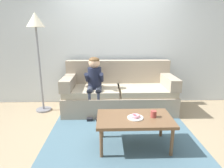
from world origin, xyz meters
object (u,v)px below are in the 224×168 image
(mug, at_px, (153,114))
(floor_lamp, at_px, (36,31))
(person_child, at_px, (94,80))
(toy_controller, at_px, (161,126))
(couch, at_px, (119,93))
(coffee_table, at_px, (134,120))
(donut, at_px, (135,116))

(mug, height_order, floor_lamp, floor_lamp)
(person_child, relative_size, floor_lamp, 0.58)
(floor_lamp, bearing_deg, toy_controller, -20.57)
(couch, height_order, person_child, person_child)
(couch, bearing_deg, coffee_table, -84.77)
(mug, xyz_separation_m, toy_controller, (0.28, 0.52, -0.46))
(person_child, relative_size, mug, 12.24)
(mug, bearing_deg, couch, 105.64)
(coffee_table, xyz_separation_m, floor_lamp, (-1.66, 1.35, 1.17))
(couch, height_order, donut, couch)
(toy_controller, height_order, floor_lamp, floor_lamp)
(couch, bearing_deg, floor_lamp, -179.96)
(person_child, bearing_deg, donut, -62.60)
(coffee_table, distance_m, mug, 0.27)
(couch, height_order, mug, couch)
(donut, height_order, floor_lamp, floor_lamp)
(couch, bearing_deg, donut, -84.62)
(donut, height_order, toy_controller, donut)
(coffee_table, relative_size, donut, 8.41)
(person_child, height_order, toy_controller, person_child)
(person_child, xyz_separation_m, floor_lamp, (-1.06, 0.21, 0.89))
(mug, height_order, toy_controller, mug)
(person_child, bearing_deg, toy_controller, -28.45)
(couch, relative_size, donut, 18.01)
(person_child, bearing_deg, mug, -53.18)
(coffee_table, bearing_deg, donut, -76.97)
(coffee_table, xyz_separation_m, person_child, (-0.60, 1.14, 0.28))
(coffee_table, xyz_separation_m, mug, (0.25, 0.00, 0.09))
(couch, height_order, floor_lamp, floor_lamp)
(coffee_table, distance_m, toy_controller, 0.83)
(couch, bearing_deg, toy_controller, -51.38)
(donut, distance_m, floor_lamp, 2.42)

